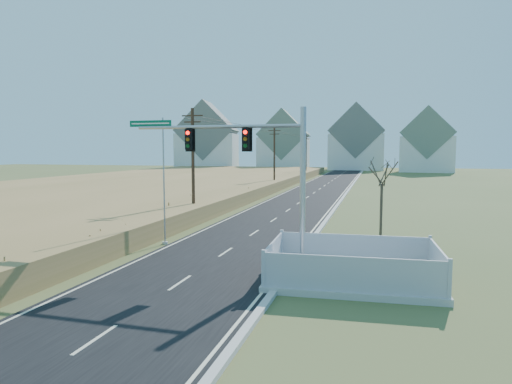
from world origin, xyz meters
name	(u,v)px	position (x,y,z in m)	size (l,w,h in m)	color
ground	(198,272)	(0.00, 0.00, 0.00)	(260.00, 260.00, 0.00)	#4A572A
road	(323,187)	(0.00, 50.00, 0.03)	(8.00, 180.00, 0.06)	black
curb	(351,187)	(4.15, 50.00, 0.09)	(0.30, 180.00, 0.18)	#B2AFA8
reed_marsh	(149,185)	(-24.00, 40.00, 0.65)	(38.00, 110.00, 1.30)	#AC814D
utility_pole_near	(193,162)	(-6.50, 15.00, 4.68)	(1.80, 0.26, 9.00)	#422D1E
utility_pole_mid	(274,157)	(-6.50, 45.00, 4.68)	(1.80, 0.26, 9.00)	#422D1E
utility_pole_far	(306,154)	(-6.50, 75.00, 4.68)	(1.80, 0.26, 9.00)	#422D1E
condo_nw	(207,142)	(-38.00, 100.00, 7.70)	(17.69, 13.38, 19.05)	white
condo_nnw	(284,145)	(-18.00, 108.00, 6.94)	(14.93, 11.17, 17.03)	white
condo_n	(356,143)	(2.00, 112.00, 7.61)	(15.27, 10.20, 18.54)	white
condo_ne	(427,145)	(20.00, 104.00, 6.84)	(14.12, 10.51, 16.52)	white
traffic_signal_mast	(265,170)	(2.60, 2.45, 4.69)	(9.70, 0.66, 7.71)	#9EA0A5
fence_enclosure	(353,275)	(7.06, 0.16, 0.31)	(7.41, 5.23, 1.65)	#B7B5AD
open_sign	(293,273)	(4.50, -0.07, 0.30)	(0.46, 0.15, 0.57)	white
flagpole	(164,194)	(-4.30, 5.31, 3.02)	(0.34, 0.34, 7.56)	#B7B5AD
bare_tree	(382,171)	(8.25, 9.35, 4.40)	(2.06, 2.06, 5.45)	#4C3F33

